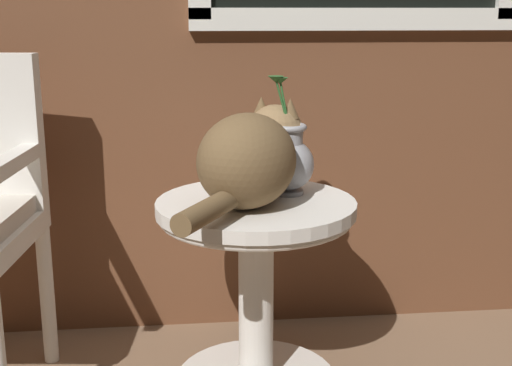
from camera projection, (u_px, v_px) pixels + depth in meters
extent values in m
cube|color=silver|center=(356.00, 19.00, 2.19)|extent=(1.07, 0.03, 0.07)
cylinder|color=silver|center=(256.00, 297.00, 1.94)|extent=(0.10, 0.10, 0.50)
cylinder|color=silver|center=(256.00, 207.00, 1.87)|extent=(0.55, 0.55, 0.03)
torus|color=silver|center=(256.00, 217.00, 1.88)|extent=(0.53, 0.53, 0.02)
cylinder|color=silver|center=(47.00, 295.00, 2.10)|extent=(0.04, 0.04, 0.44)
cube|color=silver|center=(9.00, 163.00, 1.79)|extent=(0.09, 0.42, 0.04)
ellipsoid|color=brown|center=(247.00, 161.00, 1.78)|extent=(0.37, 0.39, 0.25)
sphere|color=olive|center=(275.00, 133.00, 1.94)|extent=(0.16, 0.16, 0.16)
cone|color=brown|center=(290.00, 108.00, 1.91)|extent=(0.05, 0.05, 0.06)
cone|color=brown|center=(261.00, 106.00, 1.94)|extent=(0.05, 0.05, 0.06)
cylinder|color=brown|center=(210.00, 210.00, 1.61)|extent=(0.18, 0.26, 0.05)
cylinder|color=#99999E|center=(288.00, 192.00, 1.94)|extent=(0.09, 0.09, 0.01)
ellipsoid|color=#99999E|center=(288.00, 165.00, 1.92)|extent=(0.14, 0.14, 0.14)
cylinder|color=#99999E|center=(289.00, 136.00, 1.90)|extent=(0.08, 0.08, 0.05)
torus|color=#99999E|center=(289.00, 127.00, 1.90)|extent=(0.10, 0.10, 0.02)
cylinder|color=#2D662D|center=(282.00, 103.00, 1.88)|extent=(0.04, 0.01, 0.13)
cone|color=#2D662D|center=(276.00, 79.00, 1.86)|extent=(0.04, 0.04, 0.02)
cylinder|color=#2D662D|center=(284.00, 104.00, 1.88)|extent=(0.03, 0.01, 0.13)
cone|color=#2D662D|center=(280.00, 81.00, 1.87)|extent=(0.04, 0.04, 0.02)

